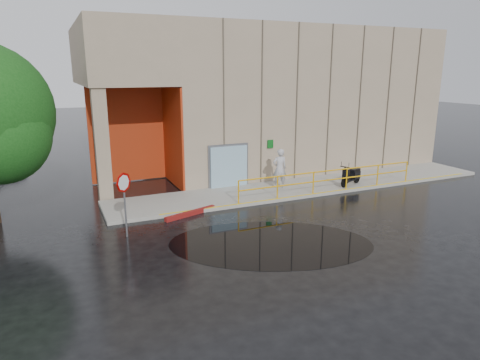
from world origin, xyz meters
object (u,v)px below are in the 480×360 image
object	(u,v)px
person	(280,168)
stop_sign	(124,190)
scooter	(352,171)
red_curb	(191,213)

from	to	relation	value
person	stop_sign	world-z (taller)	stop_sign
person	scooter	distance (m)	3.66
stop_sign	red_curb	size ratio (longest dim) A/B	0.98
scooter	stop_sign	bearing A→B (deg)	169.48
person	red_curb	world-z (taller)	person
person	scooter	xyz separation A→B (m)	(3.50, -1.04, -0.24)
person	stop_sign	xyz separation A→B (m)	(-7.86, -3.07, 0.61)
scooter	stop_sign	distance (m)	11.57
stop_sign	red_curb	bearing A→B (deg)	6.45
red_curb	scooter	bearing A→B (deg)	4.95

